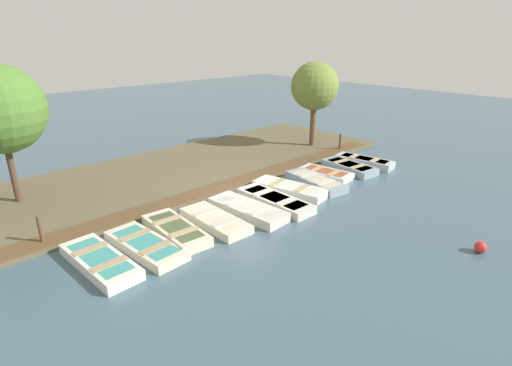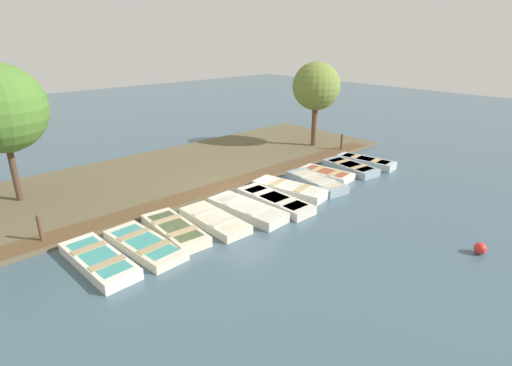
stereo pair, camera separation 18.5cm
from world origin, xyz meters
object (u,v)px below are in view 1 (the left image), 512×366
(rowboat_7, at_px, (316,181))
(rowboat_1, at_px, (145,245))
(rowboat_10, at_px, (364,161))
(rowboat_8, at_px, (325,174))
(mooring_post_near, at_px, (41,231))
(park_tree_left, at_px, (315,87))
(rowboat_9, at_px, (349,167))
(mooring_post_far, at_px, (340,143))
(rowboat_5, at_px, (275,200))
(rowboat_4, at_px, (248,209))
(rowboat_3, at_px, (215,220))
(rowboat_2, at_px, (176,230))
(rowboat_6, at_px, (290,189))
(rowboat_0, at_px, (100,261))
(buoy, at_px, (481,247))

(rowboat_7, bearing_deg, rowboat_1, -80.61)
(rowboat_10, bearing_deg, rowboat_8, -102.86)
(rowboat_1, distance_m, rowboat_10, 13.18)
(mooring_post_near, distance_m, park_tree_left, 16.64)
(rowboat_9, distance_m, mooring_post_near, 14.40)
(rowboat_9, height_order, mooring_post_far, mooring_post_far)
(rowboat_1, relative_size, mooring_post_near, 2.95)
(rowboat_5, relative_size, park_tree_left, 0.69)
(rowboat_4, relative_size, mooring_post_far, 3.06)
(rowboat_7, xyz_separation_m, rowboat_9, (-0.18, 2.97, 0.00))
(mooring_post_near, height_order, mooring_post_far, same)
(rowboat_3, bearing_deg, rowboat_9, 92.44)
(rowboat_9, relative_size, mooring_post_near, 2.67)
(rowboat_7, xyz_separation_m, rowboat_10, (-0.18, 4.37, 0.01))
(rowboat_1, relative_size, rowboat_7, 1.00)
(rowboat_2, distance_m, rowboat_6, 5.93)
(rowboat_3, xyz_separation_m, rowboat_4, (0.14, 1.49, 0.03))
(rowboat_2, relative_size, rowboat_6, 0.90)
(rowboat_7, relative_size, rowboat_9, 1.11)
(rowboat_0, bearing_deg, rowboat_8, 88.77)
(rowboat_0, height_order, rowboat_4, rowboat_4)
(rowboat_6, bearing_deg, rowboat_7, 71.54)
(rowboat_4, relative_size, rowboat_7, 1.04)
(rowboat_3, bearing_deg, rowboat_6, 94.26)
(rowboat_8, distance_m, mooring_post_near, 12.69)
(rowboat_5, distance_m, rowboat_10, 7.41)
(rowboat_1, xyz_separation_m, rowboat_10, (-0.13, 13.18, 0.04))
(rowboat_9, bearing_deg, mooring_post_far, 140.04)
(park_tree_left, bearing_deg, rowboat_7, -48.89)
(rowboat_3, relative_size, park_tree_left, 0.60)
(rowboat_2, relative_size, rowboat_5, 0.89)
(rowboat_1, relative_size, rowboat_8, 1.22)
(rowboat_7, bearing_deg, rowboat_2, -82.22)
(park_tree_left, bearing_deg, rowboat_1, -72.62)
(rowboat_6, bearing_deg, rowboat_5, -82.33)
(rowboat_1, distance_m, rowboat_5, 5.79)
(rowboat_1, relative_size, rowboat_10, 1.04)
(rowboat_4, bearing_deg, park_tree_left, 111.40)
(mooring_post_far, bearing_deg, rowboat_4, -74.38)
(rowboat_3, height_order, rowboat_6, rowboat_6)
(buoy, bearing_deg, rowboat_8, 164.73)
(rowboat_2, xyz_separation_m, rowboat_5, (0.53, 4.48, 0.00))
(mooring_post_near, bearing_deg, rowboat_5, 70.63)
(rowboat_7, relative_size, rowboat_10, 1.04)
(rowboat_1, distance_m, rowboat_2, 1.31)
(rowboat_0, height_order, rowboat_2, rowboat_2)
(rowboat_6, distance_m, mooring_post_near, 9.93)
(rowboat_8, xyz_separation_m, mooring_post_near, (-2.16, -12.50, 0.40))
(rowboat_0, xyz_separation_m, rowboat_10, (-0.11, 14.70, 0.02))
(park_tree_left, bearing_deg, mooring_post_far, 14.58)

